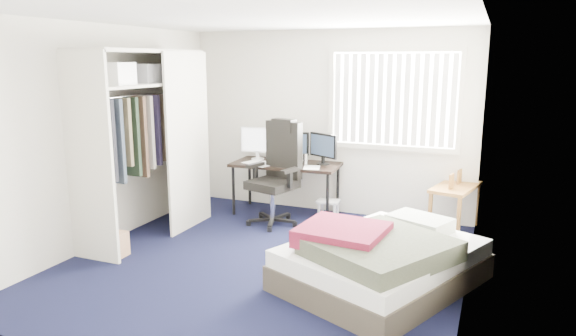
% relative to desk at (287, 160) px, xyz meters
% --- Properties ---
extents(ground, '(4.20, 4.20, 0.00)m').
position_rel_desk_xyz_m(ground, '(0.47, -1.76, -0.75)').
color(ground, black).
rests_on(ground, ground).
extents(room_shell, '(4.20, 4.20, 4.20)m').
position_rel_desk_xyz_m(room_shell, '(0.47, -1.76, 0.76)').
color(room_shell, silver).
rests_on(room_shell, ground).
extents(window_assembly, '(1.72, 0.09, 1.32)m').
position_rel_desk_xyz_m(window_assembly, '(1.37, 0.29, 0.85)').
color(window_assembly, white).
rests_on(window_assembly, ground).
extents(closet, '(0.64, 1.84, 2.22)m').
position_rel_desk_xyz_m(closet, '(-1.20, -1.49, 0.60)').
color(closet, beige).
rests_on(closet, ground).
extents(desk, '(1.49, 0.76, 1.18)m').
position_rel_desk_xyz_m(desk, '(0.00, 0.00, 0.00)').
color(desk, black).
rests_on(desk, ground).
extents(office_chair, '(0.78, 0.78, 1.35)m').
position_rel_desk_xyz_m(office_chair, '(0.03, -0.43, -0.23)').
color(office_chair, black).
rests_on(office_chair, ground).
extents(footstool, '(0.30, 0.24, 0.24)m').
position_rel_desk_xyz_m(footstool, '(0.60, 0.03, -0.57)').
color(footstool, white).
rests_on(footstool, ground).
extents(nightstand, '(0.60, 0.92, 0.76)m').
position_rel_desk_xyz_m(nightstand, '(2.22, 0.09, -0.24)').
color(nightstand, brown).
rests_on(nightstand, ground).
extents(bed, '(1.98, 2.22, 0.61)m').
position_rel_desk_xyz_m(bed, '(1.71, -1.84, -0.49)').
color(bed, '#3A3329').
rests_on(bed, ground).
extents(pine_box, '(0.37, 0.28, 0.27)m').
position_rel_desk_xyz_m(pine_box, '(-1.18, -2.23, -0.62)').
color(pine_box, '#9F724F').
rests_on(pine_box, ground).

